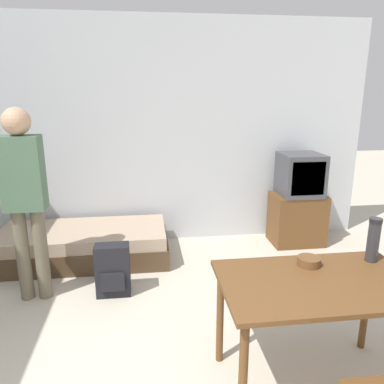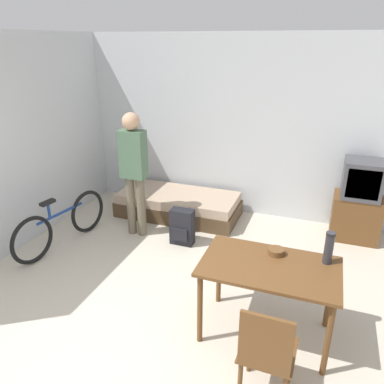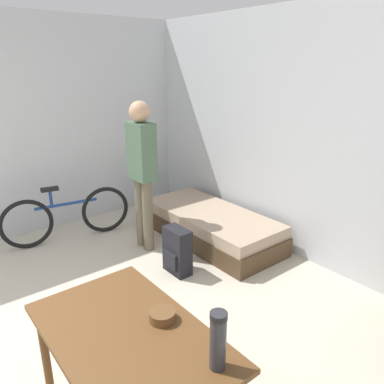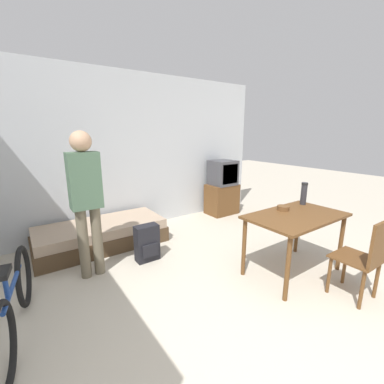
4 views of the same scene
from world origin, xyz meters
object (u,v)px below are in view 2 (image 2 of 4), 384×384
at_px(dining_table, 269,274).
at_px(bicycle, 62,224).
at_px(tv, 358,202).
at_px(person_standing, 134,166).
at_px(thermos_flask, 329,247).
at_px(backpack, 182,227).
at_px(mate_bowl, 276,251).
at_px(daybed, 178,205).
at_px(wooden_chair, 266,352).

relative_size(dining_table, bicycle, 0.77).
bearing_deg(tv, person_standing, -162.25).
relative_size(bicycle, thermos_flask, 5.14).
relative_size(dining_table, backpack, 2.41).
bearing_deg(mate_bowl, tv, 68.53).
distance_m(bicycle, mate_bowl, 2.94).
height_order(bicycle, mate_bowl, mate_bowl).
bearing_deg(daybed, person_standing, -113.28).
bearing_deg(dining_table, wooden_chair, -81.22).
distance_m(daybed, mate_bowl, 2.66).
xyz_separation_m(person_standing, mate_bowl, (2.08, -1.15, -0.24)).
height_order(daybed, person_standing, person_standing).
xyz_separation_m(tv, thermos_flask, (-0.37, -2.07, 0.38)).
height_order(wooden_chair, person_standing, person_standing).
bearing_deg(backpack, person_standing, 176.36).
bearing_deg(backpack, tv, 23.96).
xyz_separation_m(wooden_chair, person_standing, (-2.17, 2.09, 0.52)).
distance_m(wooden_chair, person_standing, 3.06).
bearing_deg(daybed, dining_table, -50.61).
relative_size(daybed, wooden_chair, 2.10).
distance_m(dining_table, thermos_flask, 0.57).
xyz_separation_m(bicycle, mate_bowl, (2.85, -0.51, 0.46)).
distance_m(tv, dining_table, 2.43).
height_order(tv, wooden_chair, tv).
relative_size(tv, thermos_flask, 3.75).
relative_size(tv, bicycle, 0.73).
height_order(wooden_chair, bicycle, wooden_chair).
xyz_separation_m(dining_table, backpack, (-1.35, 1.31, -0.41)).
xyz_separation_m(dining_table, person_standing, (-2.06, 1.35, 0.36)).
distance_m(daybed, backpack, 0.89).
relative_size(wooden_chair, backpack, 1.79).
distance_m(person_standing, backpack, 1.05).
height_order(daybed, thermos_flask, thermos_flask).
height_order(daybed, dining_table, dining_table).
bearing_deg(wooden_chair, tv, 76.52).
distance_m(bicycle, person_standing, 1.22).
distance_m(dining_table, mate_bowl, 0.24).
height_order(tv, mate_bowl, tv).
distance_m(daybed, dining_table, 2.77).
bearing_deg(tv, bicycle, -156.88).
bearing_deg(person_standing, daybed, 66.72).
bearing_deg(dining_table, thermos_flask, 24.56).
height_order(bicycle, person_standing, person_standing).
bearing_deg(dining_table, bicycle, 165.92).
height_order(tv, person_standing, person_standing).
distance_m(person_standing, thermos_flask, 2.77).
height_order(tv, bicycle, tv).
distance_m(person_standing, mate_bowl, 2.39).
bearing_deg(bicycle, thermos_flask, -8.59).
xyz_separation_m(tv, backpack, (-2.19, -0.97, -0.29)).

